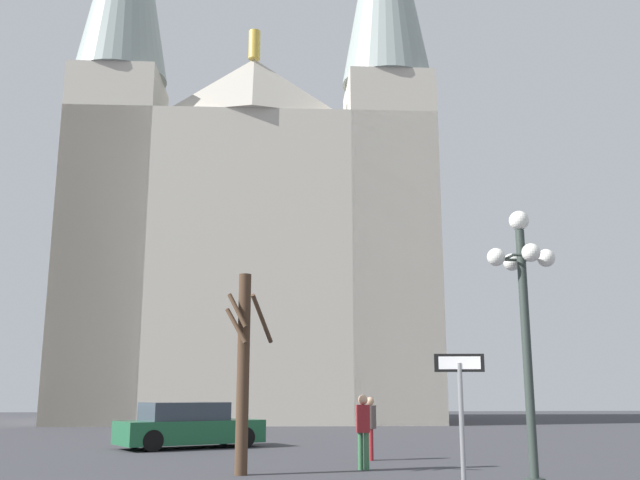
{
  "coord_description": "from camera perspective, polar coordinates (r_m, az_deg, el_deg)",
  "views": [
    {
      "loc": [
        -3.61,
        -8.23,
        1.72
      ],
      "look_at": [
        -1.07,
        18.63,
        7.52
      ],
      "focal_mm": 40.02,
      "sensor_mm": 36.0,
      "label": 1
    }
  ],
  "objects": [
    {
      "name": "street_lamp",
      "position": [
        13.3,
        16.03,
        -5.43
      ],
      "size": [
        1.27,
        1.27,
        5.0
      ],
      "color": "#2D3833",
      "rests_on": "ground"
    },
    {
      "name": "cathedral",
      "position": [
        45.36,
        -5.27,
        0.75
      ],
      "size": [
        22.22,
        15.07,
        37.33
      ],
      "color": "#BCB5A5",
      "rests_on": "ground"
    },
    {
      "name": "one_way_arrow_sign",
      "position": [
        10.32,
        11.23,
        -13.37
      ],
      "size": [
        0.69,
        0.14,
        2.26
      ],
      "color": "slate",
      "rests_on": "ground"
    },
    {
      "name": "parked_car_near_green",
      "position": [
        23.94,
        -10.47,
        -14.44
      ],
      "size": [
        4.86,
        3.69,
        1.43
      ],
      "color": "#1E5B38",
      "rests_on": "ground"
    },
    {
      "name": "pedestrian_standing",
      "position": [
        19.39,
        4.03,
        -14.32
      ],
      "size": [
        0.32,
        0.32,
        1.61
      ],
      "color": "maroon",
      "rests_on": "ground"
    },
    {
      "name": "bare_tree",
      "position": [
        16.0,
        -6.14,
        -10.11
      ],
      "size": [
        1.1,
        0.89,
        4.35
      ],
      "color": "#473323",
      "rests_on": "ground"
    },
    {
      "name": "pedestrian_walking",
      "position": [
        17.0,
        3.47,
        -14.49
      ],
      "size": [
        0.32,
        0.32,
        1.68
      ],
      "color": "#33663F",
      "rests_on": "ground"
    }
  ]
}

